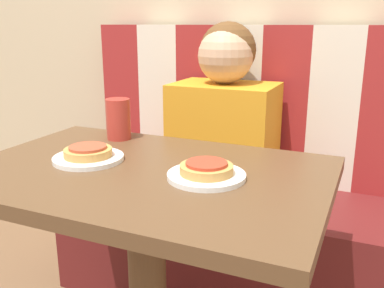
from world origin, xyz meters
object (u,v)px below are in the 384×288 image
at_px(pizza_left, 88,151).
at_px(drinking_cup, 118,119).
at_px(person, 225,114).
at_px(plate_right, 206,176).
at_px(plate_left, 89,158).
at_px(pizza_right, 207,168).

xyz_separation_m(pizza_left, drinking_cup, (-0.05, 0.22, 0.04)).
bearing_deg(person, plate_right, -74.43).
distance_m(plate_left, pizza_left, 0.02).
xyz_separation_m(plate_right, drinking_cup, (-0.38, 0.22, 0.06)).
height_order(plate_left, drinking_cup, drinking_cup).
height_order(pizza_left, pizza_right, same).
bearing_deg(drinking_cup, person, 60.60).
relative_size(person, pizza_left, 5.02).
relative_size(person, drinking_cup, 4.99).
height_order(plate_right, drinking_cup, drinking_cup).
bearing_deg(plate_right, person, 105.57).
distance_m(person, plate_left, 0.62).
bearing_deg(pizza_right, pizza_left, 180.00).
relative_size(plate_right, drinking_cup, 1.47).
bearing_deg(plate_right, pizza_left, 180.00).
distance_m(plate_right, pizza_right, 0.02).
bearing_deg(plate_right, pizza_right, 0.00).
relative_size(pizza_right, drinking_cup, 0.99).
height_order(person, plate_right, person).
xyz_separation_m(plate_left, pizza_right, (0.33, 0.00, 0.02)).
height_order(plate_right, pizza_left, pizza_left).
distance_m(plate_left, pizza_right, 0.33).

